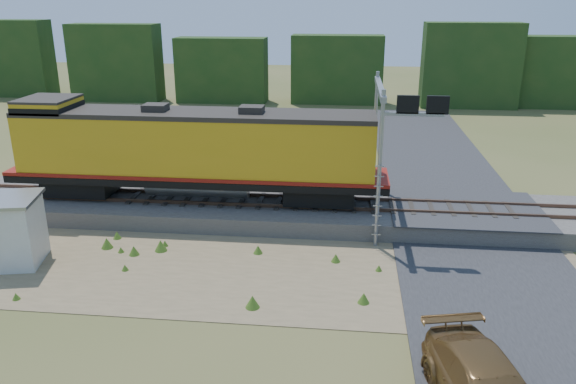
# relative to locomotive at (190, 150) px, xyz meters

# --- Properties ---
(ground) EXTENTS (140.00, 140.00, 0.00)m
(ground) POSITION_rel_locomotive_xyz_m (6.04, -6.00, -3.28)
(ground) COLOR #475123
(ground) RESTS_ON ground
(ballast) EXTENTS (70.00, 5.00, 0.80)m
(ballast) POSITION_rel_locomotive_xyz_m (6.04, -0.00, -2.88)
(ballast) COLOR slate
(ballast) RESTS_ON ground
(rails) EXTENTS (70.00, 1.54, 0.16)m
(rails) POSITION_rel_locomotive_xyz_m (6.04, -0.00, -2.40)
(rails) COLOR brown
(rails) RESTS_ON ballast
(dirt_shoulder) EXTENTS (26.00, 8.00, 0.03)m
(dirt_shoulder) POSITION_rel_locomotive_xyz_m (4.04, -5.50, -3.27)
(dirt_shoulder) COLOR #8C7754
(dirt_shoulder) RESTS_ON ground
(road) EXTENTS (7.00, 66.00, 0.86)m
(road) POSITION_rel_locomotive_xyz_m (13.04, -5.26, -3.19)
(road) COLOR #38383A
(road) RESTS_ON ground
(tree_line_north) EXTENTS (130.00, 3.00, 6.50)m
(tree_line_north) POSITION_rel_locomotive_xyz_m (6.04, 32.00, -0.21)
(tree_line_north) COLOR #1C3C15
(tree_line_north) RESTS_ON ground
(weed_clumps) EXTENTS (15.00, 6.20, 0.56)m
(weed_clumps) POSITION_rel_locomotive_xyz_m (2.54, -5.90, -3.28)
(weed_clumps) COLOR #43681D
(weed_clumps) RESTS_ON ground
(locomotive) EXTENTS (18.23, 2.78, 4.70)m
(locomotive) POSITION_rel_locomotive_xyz_m (0.00, 0.00, 0.00)
(locomotive) COLOR black
(locomotive) RESTS_ON rails
(shed) EXTENTS (2.81, 2.81, 2.80)m
(shed) POSITION_rel_locomotive_xyz_m (-5.77, -6.01, -1.86)
(shed) COLOR silver
(shed) RESTS_ON ground
(signal_gantry) EXTENTS (2.68, 6.20, 6.75)m
(signal_gantry) POSITION_rel_locomotive_xyz_m (9.12, -0.65, 1.80)
(signal_gantry) COLOR gray
(signal_gantry) RESTS_ON ground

